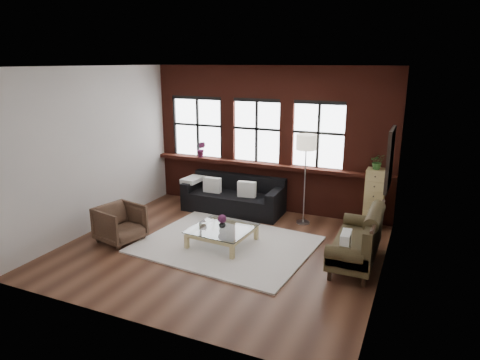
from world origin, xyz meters
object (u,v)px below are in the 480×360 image
at_px(dark_sofa, 233,194).
at_px(vintage_settee, 356,238).
at_px(drawer_chest, 374,198).
at_px(coffee_table, 222,237).
at_px(vase, 222,224).
at_px(armchair, 120,224).
at_px(floor_lamp, 305,177).

bearing_deg(dark_sofa, vintage_settee, -27.43).
bearing_deg(drawer_chest, coffee_table, -139.40).
height_order(vase, drawer_chest, drawer_chest).
bearing_deg(coffee_table, dark_sofa, 108.36).
xyz_separation_m(dark_sofa, coffee_table, (0.58, -1.76, -0.23)).
distance_m(armchair, floor_lamp, 3.75).
xyz_separation_m(armchair, coffee_table, (1.83, 0.60, -0.18)).
bearing_deg(vase, floor_lamp, 57.90).
relative_size(dark_sofa, drawer_chest, 1.83).
height_order(vintage_settee, armchair, vintage_settee).
xyz_separation_m(coffee_table, floor_lamp, (1.06, 1.69, 0.84)).
bearing_deg(vintage_settee, vase, -174.33).
height_order(dark_sofa, drawer_chest, drawer_chest).
distance_m(dark_sofa, armchair, 2.67).
relative_size(coffee_table, floor_lamp, 0.52).
bearing_deg(vase, armchair, -161.73).
distance_m(armchair, vase, 1.93).
distance_m(dark_sofa, floor_lamp, 1.76).
relative_size(vase, floor_lamp, 0.07).
distance_m(armchair, coffee_table, 1.94).
xyz_separation_m(dark_sofa, vase, (0.58, -1.76, 0.01)).
xyz_separation_m(armchair, vase, (1.83, 0.60, 0.06)).
height_order(vintage_settee, floor_lamp, floor_lamp).
bearing_deg(drawer_chest, vintage_settee, -91.83).
bearing_deg(dark_sofa, drawer_chest, 5.89).
relative_size(armchair, coffee_table, 0.73).
relative_size(armchair, drawer_chest, 0.63).
distance_m(dark_sofa, vintage_settee, 3.31).
bearing_deg(floor_lamp, vase, -122.10).
relative_size(drawer_chest, floor_lamp, 0.60).
relative_size(dark_sofa, armchair, 2.91).
bearing_deg(armchair, drawer_chest, -45.36).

